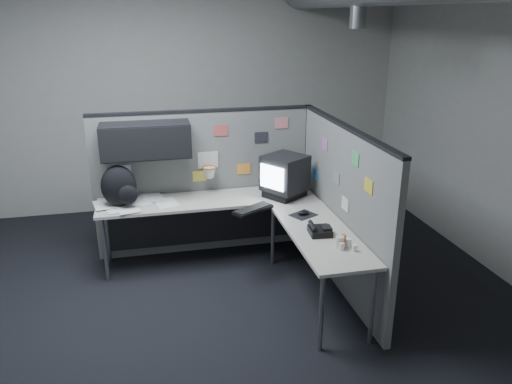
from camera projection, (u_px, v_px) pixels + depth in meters
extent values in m
cube|color=black|center=(235.00, 307.00, 4.67)|extent=(5.60, 5.60, 0.01)
cube|color=#9E9E99|center=(195.00, 92.00, 6.71)|extent=(5.60, 0.01, 3.20)
cube|color=#9E9E99|center=(390.00, 348.00, 1.56)|extent=(5.60, 0.01, 3.20)
cylinder|color=slate|center=(358.00, 12.00, 4.82)|extent=(0.16, 0.16, 0.30)
cube|color=slate|center=(205.00, 183.00, 5.58)|extent=(2.43, 0.06, 1.60)
cube|color=black|center=(203.00, 111.00, 5.31)|extent=(2.43, 0.07, 0.03)
cube|color=black|center=(306.00, 176.00, 5.83)|extent=(0.07, 0.07, 1.60)
cube|color=black|center=(146.00, 140.00, 5.07)|extent=(0.90, 0.35, 0.35)
cube|color=black|center=(146.00, 144.00, 4.91)|extent=(0.90, 0.02, 0.33)
cube|color=silver|center=(208.00, 160.00, 5.46)|extent=(0.22, 0.02, 0.18)
torus|color=#D85914|center=(209.00, 167.00, 5.39)|extent=(0.16, 0.16, 0.01)
cone|color=white|center=(209.00, 173.00, 5.41)|extent=(0.14, 0.14, 0.11)
cube|color=silver|center=(124.00, 170.00, 5.29)|extent=(0.15, 0.01, 0.12)
cube|color=#CC4C4C|center=(221.00, 130.00, 5.38)|extent=(0.15, 0.01, 0.12)
cube|color=orange|center=(244.00, 169.00, 5.59)|extent=(0.15, 0.01, 0.12)
cube|color=#26262D|center=(261.00, 137.00, 5.51)|extent=(0.15, 0.01, 0.12)
cube|color=#D87F7F|center=(282.00, 123.00, 5.51)|extent=(0.15, 0.01, 0.12)
cube|color=#E5D84C|center=(199.00, 176.00, 5.50)|extent=(0.15, 0.01, 0.12)
cube|color=slate|center=(341.00, 209.00, 4.83)|extent=(0.06, 2.23, 1.60)
cube|color=black|center=(346.00, 127.00, 4.55)|extent=(0.07, 2.23, 0.03)
cube|color=#B266B2|center=(325.00, 144.00, 5.04)|extent=(0.01, 0.15, 0.12)
cube|color=gray|center=(336.00, 178.00, 4.80)|extent=(0.01, 0.15, 0.12)
cube|color=#4CB266|center=(355.00, 159.00, 4.33)|extent=(0.01, 0.15, 0.12)
cube|color=#337FCC|center=(315.00, 174.00, 5.40)|extent=(0.01, 0.15, 0.12)
cube|color=gold|center=(368.00, 186.00, 4.11)|extent=(0.01, 0.15, 0.12)
cube|color=silver|center=(345.00, 204.00, 4.63)|extent=(0.01, 0.15, 0.12)
cube|color=#B7AFA5|center=(208.00, 200.00, 5.31)|extent=(2.30, 0.56, 0.03)
cube|color=#B7AFA5|center=(320.00, 233.00, 4.52)|extent=(0.56, 1.55, 0.03)
cube|color=black|center=(206.00, 220.00, 5.62)|extent=(2.18, 0.02, 0.55)
cylinder|color=gray|center=(105.00, 250.00, 5.01)|extent=(0.04, 0.04, 0.70)
cylinder|color=gray|center=(107.00, 232.00, 5.41)|extent=(0.04, 0.04, 0.70)
cylinder|color=gray|center=(273.00, 234.00, 5.37)|extent=(0.04, 0.04, 0.70)
cylinder|color=gray|center=(321.00, 313.00, 3.95)|extent=(0.04, 0.04, 0.70)
cylinder|color=gray|center=(373.00, 306.00, 4.05)|extent=(0.04, 0.04, 0.70)
cube|color=black|center=(284.00, 193.00, 5.37)|extent=(0.50, 0.49, 0.08)
cube|color=black|center=(285.00, 173.00, 5.30)|extent=(0.55, 0.55, 0.38)
cube|color=white|center=(272.00, 177.00, 5.15)|extent=(0.19, 0.26, 0.24)
cube|color=black|center=(253.00, 210.00, 4.97)|extent=(0.45, 0.36, 0.03)
cube|color=black|center=(253.00, 208.00, 4.97)|extent=(0.41, 0.32, 0.01)
cube|color=black|center=(303.00, 215.00, 4.87)|extent=(0.29, 0.28, 0.01)
ellipsoid|color=black|center=(303.00, 213.00, 4.86)|extent=(0.13, 0.10, 0.04)
cube|color=black|center=(320.00, 231.00, 4.45)|extent=(0.21, 0.22, 0.06)
cylinder|color=black|center=(313.00, 226.00, 4.43)|extent=(0.06, 0.19, 0.04)
cube|color=black|center=(326.00, 227.00, 4.43)|extent=(0.09, 0.12, 0.02)
cylinder|color=silver|center=(349.00, 243.00, 4.20)|extent=(0.06, 0.06, 0.08)
cylinder|color=silver|center=(342.00, 246.00, 4.14)|extent=(0.05, 0.05, 0.07)
cylinder|color=silver|center=(354.00, 248.00, 4.13)|extent=(0.05, 0.05, 0.06)
cylinder|color=#D85914|center=(343.00, 240.00, 4.25)|extent=(0.05, 0.05, 0.09)
cylinder|color=beige|center=(340.00, 242.00, 4.18)|extent=(0.09, 0.09, 0.10)
cube|color=white|center=(166.00, 203.00, 5.20)|extent=(0.26, 0.33, 0.00)
cube|color=white|center=(139.00, 201.00, 5.23)|extent=(0.27, 0.33, 0.00)
cube|color=white|center=(117.00, 208.00, 5.04)|extent=(0.27, 0.33, 0.00)
cube|color=white|center=(152.00, 197.00, 5.33)|extent=(0.27, 0.33, 0.00)
cube|color=white|center=(128.00, 208.00, 5.01)|extent=(0.27, 0.33, 0.00)
cube|color=white|center=(105.00, 205.00, 5.10)|extent=(0.26, 0.33, 0.00)
ellipsoid|color=black|center=(119.00, 186.00, 5.04)|extent=(0.41, 0.35, 0.43)
ellipsoid|color=black|center=(128.00, 195.00, 4.97)|extent=(0.22, 0.16, 0.19)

